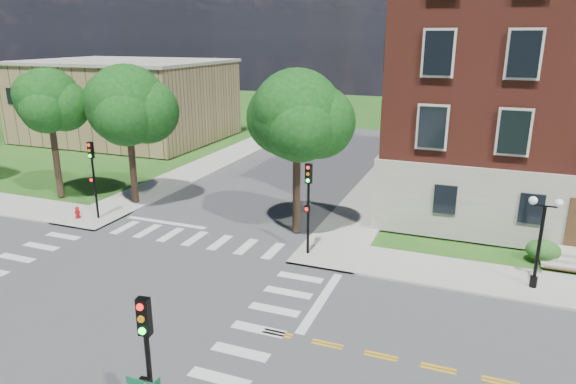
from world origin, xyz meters
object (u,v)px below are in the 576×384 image
(traffic_signal_nw, at_px, (93,170))
(fire_hydrant, at_px, (78,213))
(traffic_signal_se, at_px, (148,360))
(traffic_signal_ne, at_px, (308,197))
(twin_lamp_west, at_px, (540,237))

(traffic_signal_nw, xyz_separation_m, fire_hydrant, (-1.15, -0.47, -2.72))
(traffic_signal_se, xyz_separation_m, traffic_signal_ne, (-0.63, 14.25, 0.00))
(traffic_signal_se, xyz_separation_m, twin_lamp_west, (10.09, 14.41, -0.66))
(twin_lamp_west, xyz_separation_m, fire_hydrant, (-25.78, -0.25, -2.06))
(traffic_signal_se, relative_size, traffic_signal_nw, 1.00)
(traffic_signal_se, distance_m, traffic_signal_ne, 14.27)
(traffic_signal_nw, bearing_deg, fire_hydrant, -157.65)
(fire_hydrant, bearing_deg, twin_lamp_west, 0.55)
(fire_hydrant, bearing_deg, traffic_signal_nw, 22.35)
(traffic_signal_se, distance_m, traffic_signal_nw, 20.63)
(traffic_signal_se, height_order, fire_hydrant, traffic_signal_se)
(twin_lamp_west, bearing_deg, traffic_signal_se, -124.99)
(twin_lamp_west, bearing_deg, fire_hydrant, -179.45)
(traffic_signal_nw, distance_m, fire_hydrant, 2.99)
(traffic_signal_ne, xyz_separation_m, twin_lamp_west, (10.72, 0.16, -0.66))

